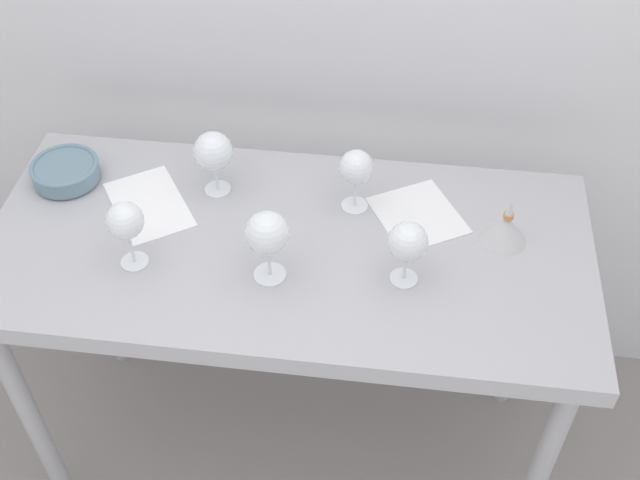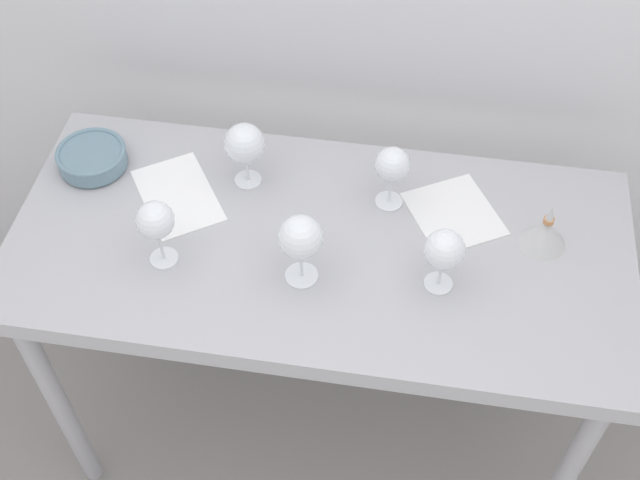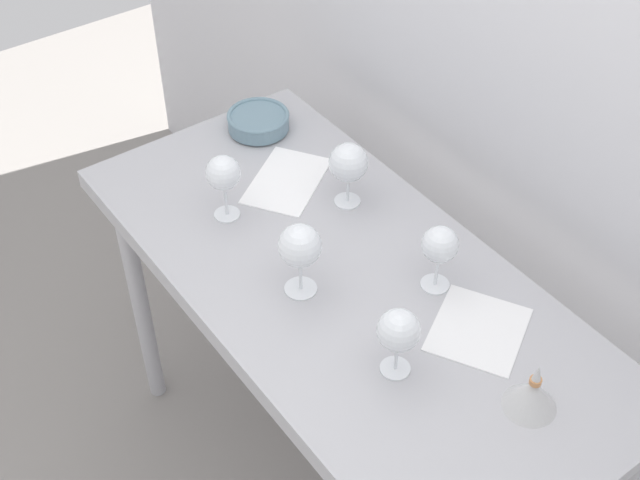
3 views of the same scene
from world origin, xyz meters
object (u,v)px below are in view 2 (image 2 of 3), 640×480
at_px(wine_glass_far_left, 245,145).
at_px(tasting_sheet_upper, 178,195).
at_px(wine_glass_near_right, 444,251).
at_px(decanter_funnel, 545,232).
at_px(tasting_bowl, 92,157).
at_px(wine_glass_near_center, 301,239).
at_px(wine_glass_far_right, 392,166).
at_px(tasting_sheet_lower, 454,214).
at_px(wine_glass_near_left, 156,222).

distance_m(wine_glass_far_left, tasting_sheet_upper, 0.21).
xyz_separation_m(wine_glass_near_right, decanter_funnel, (0.22, 0.15, -0.08)).
bearing_deg(wine_glass_far_left, tasting_bowl, -178.33).
bearing_deg(wine_glass_far_left, tasting_sheet_upper, -153.91).
height_order(wine_glass_near_center, tasting_sheet_upper, wine_glass_near_center).
height_order(wine_glass_far_right, decanter_funnel, wine_glass_far_right).
bearing_deg(tasting_sheet_lower, tasting_bowl, 148.90).
distance_m(wine_glass_far_right, tasting_sheet_lower, 0.19).
bearing_deg(decanter_funnel, tasting_sheet_upper, 179.19).
bearing_deg(wine_glass_far_right, wine_glass_far_left, 177.18).
bearing_deg(wine_glass_far_right, wine_glass_near_right, -59.70).
bearing_deg(tasting_sheet_lower, wine_glass_near_right, -126.06).
distance_m(tasting_bowl, decanter_funnel, 1.07).
height_order(wine_glass_near_left, tasting_bowl, wine_glass_near_left).
distance_m(wine_glass_near_center, tasting_bowl, 0.62).
height_order(wine_glass_far_left, tasting_sheet_upper, wine_glass_far_left).
bearing_deg(wine_glass_near_right, wine_glass_near_center, -175.09).
relative_size(wine_glass_far_left, tasting_bowl, 1.00).
xyz_separation_m(wine_glass_far_right, tasting_sheet_lower, (0.15, -0.01, -0.12)).
bearing_deg(wine_glass_near_center, tasting_bowl, 155.56).
bearing_deg(decanter_funnel, wine_glass_far_left, 172.83).
xyz_separation_m(wine_glass_near_left, wine_glass_far_left, (0.13, 0.26, -0.01)).
bearing_deg(wine_glass_near_right, tasting_sheet_upper, 165.29).
bearing_deg(tasting_sheet_upper, decanter_funnel, -34.63).
bearing_deg(wine_glass_near_center, wine_glass_far_right, 56.41).
height_order(wine_glass_far_right, tasting_sheet_upper, wine_glass_far_right).
xyz_separation_m(wine_glass_far_left, wine_glass_near_right, (0.47, -0.24, -0.00)).
distance_m(wine_glass_near_right, tasting_sheet_lower, 0.24).
height_order(wine_glass_near_right, tasting_bowl, wine_glass_near_right).
xyz_separation_m(wine_glass_far_left, tasting_sheet_lower, (0.49, -0.03, -0.12)).
height_order(wine_glass_near_center, tasting_sheet_lower, wine_glass_near_center).
distance_m(wine_glass_near_right, tasting_bowl, 0.88).
height_order(wine_glass_near_right, tasting_sheet_lower, wine_glass_near_right).
bearing_deg(tasting_bowl, wine_glass_near_center, -24.44).
bearing_deg(tasting_bowl, tasting_sheet_upper, -15.75).
height_order(tasting_sheet_lower, decanter_funnel, decanter_funnel).
relative_size(wine_glass_near_center, wine_glass_near_left, 1.04).
relative_size(wine_glass_near_right, tasting_sheet_upper, 0.66).
bearing_deg(wine_glass_near_center, wine_glass_near_left, -179.92).
xyz_separation_m(wine_glass_near_right, tasting_bowl, (-0.85, 0.23, -0.08)).
bearing_deg(wine_glass_near_right, tasting_sheet_lower, 83.73).
xyz_separation_m(wine_glass_far_right, tasting_sheet_upper, (-0.49, -0.06, -0.12)).
xyz_separation_m(wine_glass_far_left, tasting_sheet_upper, (-0.15, -0.07, -0.12)).
xyz_separation_m(wine_glass_near_center, tasting_sheet_lower, (0.32, 0.23, -0.12)).
bearing_deg(decanter_funnel, wine_glass_near_left, -167.84).
distance_m(wine_glass_far_right, wine_glass_near_center, 0.30).
distance_m(wine_glass_near_left, tasting_sheet_upper, 0.23).
distance_m(wine_glass_near_left, tasting_sheet_lower, 0.68).
xyz_separation_m(wine_glass_near_center, decanter_funnel, (0.51, 0.18, -0.09)).
xyz_separation_m(tasting_sheet_lower, tasting_bowl, (-0.87, 0.02, 0.03)).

